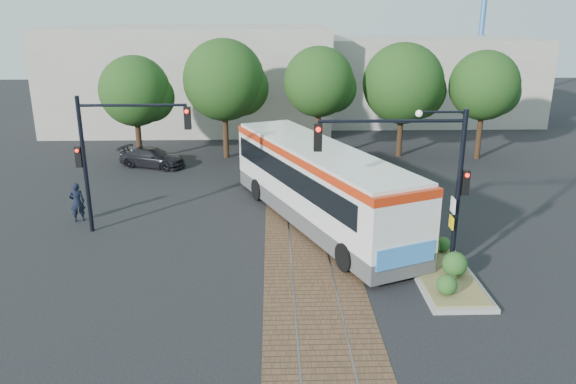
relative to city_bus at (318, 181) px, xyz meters
name	(u,v)px	position (x,y,z in m)	size (l,w,h in m)	color
ground	(311,268)	(-0.61, -4.69, -2.00)	(120.00, 120.00, 0.00)	black
trackbed	(305,228)	(-0.61, -0.69, -1.99)	(3.60, 40.00, 0.02)	brown
tree_row	(314,84)	(0.60, 11.73, 2.85)	(26.40, 5.60, 7.67)	#382314
warehouses	(283,78)	(-1.14, 24.05, 1.81)	(40.00, 13.00, 8.00)	#ADA899
city_bus	(318,181)	(0.00, 0.00, 0.00)	(7.78, 13.43, 3.59)	#454548
traffic_island	(444,269)	(4.21, -5.59, -1.67)	(2.20, 5.20, 1.13)	gray
signal_pole_main	(425,168)	(3.25, -5.50, 2.16)	(5.49, 0.46, 6.00)	black
signal_pole_left	(109,146)	(-8.98, -0.70, 1.87)	(4.99, 0.34, 6.00)	black
officer	(77,202)	(-11.09, 0.55, -1.07)	(0.68, 0.45, 1.86)	black
parked_car	(152,157)	(-9.53, 9.88, -1.40)	(1.69, 4.16, 1.21)	black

